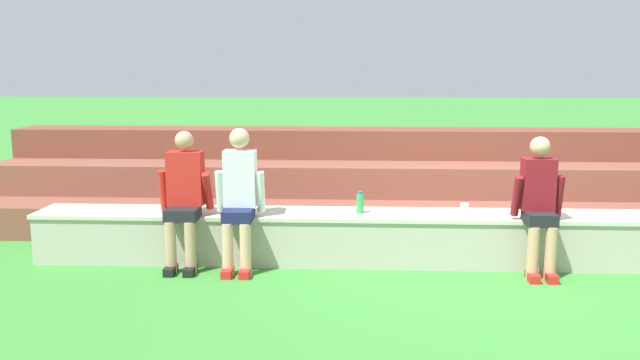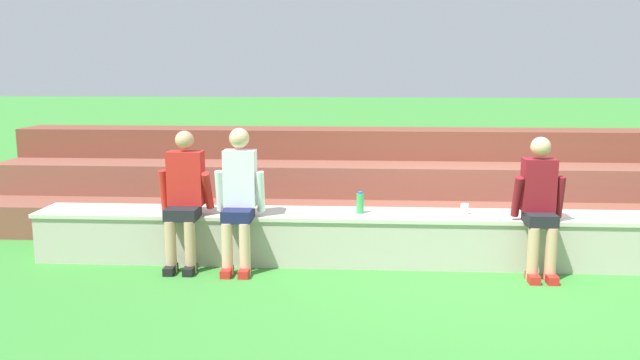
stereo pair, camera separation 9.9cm
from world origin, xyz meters
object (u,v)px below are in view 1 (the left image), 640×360
(person_left_of_center, at_px, (239,196))
(plastic_cup_right_end, at_px, (464,208))
(person_far_left, at_px, (184,196))
(water_bottle_mid_left, at_px, (360,203))
(person_center, at_px, (539,203))

(person_left_of_center, height_order, plastic_cup_right_end, person_left_of_center)
(person_far_left, relative_size, plastic_cup_right_end, 13.00)
(person_far_left, distance_m, water_bottle_mid_left, 1.81)
(person_center, bearing_deg, plastic_cup_right_end, 152.42)
(water_bottle_mid_left, height_order, plastic_cup_right_end, water_bottle_mid_left)
(person_far_left, distance_m, person_center, 3.53)
(person_center, xyz_separation_m, water_bottle_mid_left, (-1.74, 0.31, -0.08))
(person_far_left, xyz_separation_m, person_center, (3.53, -0.06, -0.02))
(person_center, xyz_separation_m, plastic_cup_right_end, (-0.66, 0.34, -0.14))
(person_center, height_order, plastic_cup_right_end, person_center)
(person_center, relative_size, plastic_cup_right_end, 12.69)
(person_center, bearing_deg, person_left_of_center, 179.57)
(water_bottle_mid_left, bearing_deg, plastic_cup_right_end, 1.88)
(person_left_of_center, distance_m, plastic_cup_right_end, 2.33)
(water_bottle_mid_left, xyz_separation_m, plastic_cup_right_end, (1.08, 0.04, -0.05))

